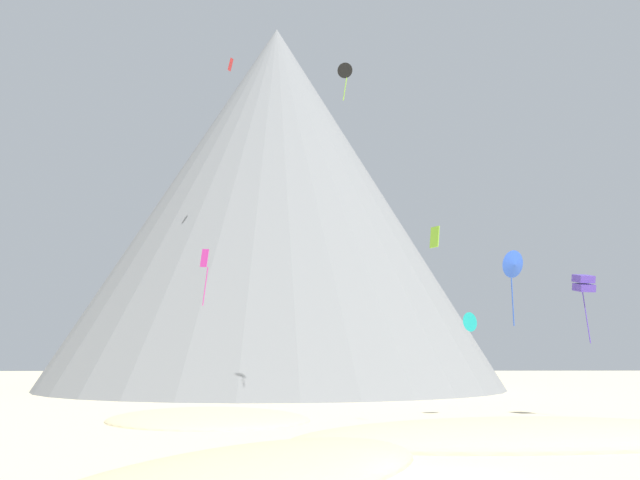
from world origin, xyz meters
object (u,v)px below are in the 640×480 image
bush_ridge_crest (450,443)px  bush_far_right (270,451)px  kite_black_high (345,71)px  kite_red_high (231,65)px  kite_magenta_low (205,265)px  kite_lime_low (435,237)px  kite_indigo_low (584,284)px  rock_massif (282,216)px  kite_teal_low (469,322)px  kite_blue_low (514,265)px

bush_ridge_crest → bush_far_right: 9.95m
bush_far_right → kite_black_high: size_ratio=0.62×
kite_red_high → kite_magenta_low: 34.91m
kite_red_high → kite_magenta_low: kite_red_high is taller
kite_magenta_low → kite_lime_low: bearing=46.2°
kite_red_high → kite_black_high: bearing=-86.1°
kite_indigo_low → bush_ridge_crest: bearing=-140.3°
rock_massif → bush_ridge_crest: bearing=-81.2°
bush_ridge_crest → rock_massif: rock_massif is taller
kite_indigo_low → kite_red_high: size_ratio=3.57×
kite_black_high → kite_magenta_low: bearing=30.0°
kite_red_high → kite_teal_low: bearing=-74.7°
bush_ridge_crest → kite_red_high: bearing=110.7°
kite_teal_low → kite_lime_low: bearing=31.6°
bush_far_right → kite_lime_low: 22.13m
kite_lime_low → kite_teal_low: (4.29, 8.56, -5.56)m
kite_lime_low → kite_magenta_low: kite_lime_low is taller
bush_far_right → rock_massif: (-1.08, 70.97, 25.21)m
rock_massif → kite_indigo_low: rock_massif is taller
kite_red_high → kite_black_high: kite_red_high is taller
bush_far_right → kite_teal_low: 28.50m
rock_massif → kite_magenta_low: size_ratio=15.57×
kite_indigo_low → kite_teal_low: size_ratio=3.47×
kite_indigo_low → kite_black_high: bearing=153.2°
bush_far_right → kite_blue_low: (15.87, 12.51, 10.49)m
bush_far_right → kite_lime_low: kite_lime_low is taller
kite_indigo_low → kite_red_high: bearing=130.4°
bush_far_right → kite_teal_low: (15.20, 23.02, 7.15)m
bush_far_right → kite_teal_low: bearing=56.6°
kite_lime_low → kite_magenta_low: 19.82m
bush_far_right → kite_black_high: kite_black_high is taller
bush_far_right → rock_massif: rock_massif is taller
bush_ridge_crest → kite_black_high: kite_black_high is taller
bush_far_right → kite_red_high: kite_red_high is taller
rock_massif → bush_far_right: bearing=-89.1°
bush_ridge_crest → bush_far_right: bush_far_right is taller
kite_indigo_low → rock_massif: bearing=106.3°
bush_ridge_crest → kite_black_high: 38.10m
kite_lime_low → kite_black_high: size_ratio=0.43×
bush_ridge_crest → kite_magenta_low: 28.48m
bush_far_right → kite_indigo_low: kite_indigo_low is taller
kite_teal_low → bush_ridge_crest: bearing=41.4°
kite_indigo_low → bush_far_right: bearing=-149.1°
kite_indigo_low → kite_teal_low: bearing=157.9°
bush_ridge_crest → kite_red_high: size_ratio=1.61×
kite_lime_low → rock_massif: bearing=26.8°
bush_far_right → rock_massif: size_ratio=0.03×
bush_ridge_crest → kite_indigo_low: size_ratio=0.45×
bush_far_right → kite_magenta_low: kite_magenta_low is taller
bush_far_right → kite_lime_low: size_ratio=1.44×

